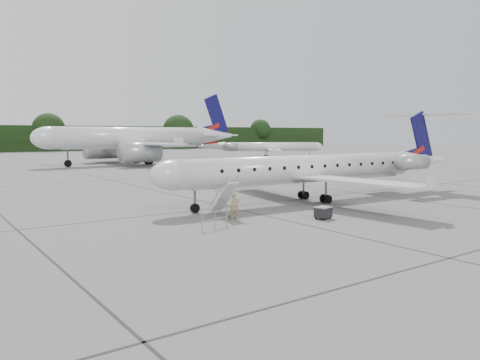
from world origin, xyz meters
TOP-DOWN VIEW (x-y plane):
  - ground at (0.00, 0.00)m, footprint 320.00×320.00m
  - treeline at (0.00, 130.00)m, footprint 260.00×4.00m
  - main_regional_jet at (1.63, 3.28)m, footprint 30.44×22.61m
  - airstair at (-7.36, 1.45)m, footprint 0.96×2.37m
  - passenger at (-7.42, 0.14)m, footprint 0.72×0.61m
  - safety_railing at (-10.01, -1.59)m, footprint 2.12×0.75m
  - baggage_cart at (-2.61, -3.00)m, footprint 1.14×0.99m
  - bg_narrowbody at (8.55, 55.53)m, footprint 38.87×29.29m
  - bg_regional_right at (42.42, 57.97)m, footprint 32.73×29.77m

SIDE VIEW (x-z plane):
  - ground at x=0.00m, z-range 0.00..0.00m
  - baggage_cart at x=-2.61m, z-range 0.00..0.86m
  - safety_railing at x=-10.01m, z-range 0.00..1.00m
  - passenger at x=-7.42m, z-range 0.00..1.69m
  - airstair at x=-7.36m, z-range 0.00..2.37m
  - bg_regional_right at x=42.42m, z-range 0.00..7.02m
  - main_regional_jet at x=1.63m, z-range 0.00..7.55m
  - treeline at x=0.00m, z-range 0.00..8.00m
  - bg_narrowbody at x=8.55m, z-range 0.00..13.29m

